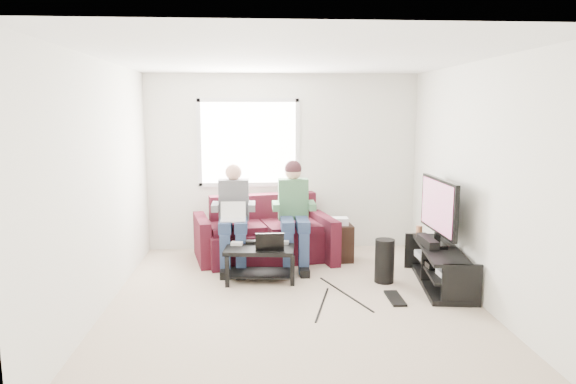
{
  "coord_description": "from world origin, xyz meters",
  "views": [
    {
      "loc": [
        -0.41,
        -5.34,
        2.08
      ],
      "look_at": [
        -0.03,
        0.6,
        1.12
      ],
      "focal_mm": 32.0,
      "sensor_mm": 36.0,
      "label": 1
    }
  ],
  "objects": [
    {
      "name": "person_right",
      "position": [
        0.1,
        1.35,
        0.81
      ],
      "size": [
        0.4,
        0.71,
        1.41
      ],
      "color": "navy",
      "rests_on": "sofa"
    },
    {
      "name": "keyboard_floor",
      "position": [
        1.13,
        -0.0,
        0.01
      ],
      "size": [
        0.16,
        0.46,
        0.03
      ],
      "primitive_type": "cube",
      "rotation": [
        0.0,
        0.0,
        -0.02
      ],
      "color": "black",
      "rests_on": "floor"
    },
    {
      "name": "end_table",
      "position": [
        0.75,
        1.51,
        0.27
      ],
      "size": [
        0.34,
        0.34,
        0.61
      ],
      "color": "black",
      "rests_on": "floor"
    },
    {
      "name": "ceiling",
      "position": [
        0.0,
        0.0,
        2.6
      ],
      "size": [
        4.5,
        4.5,
        0.0
      ],
      "primitive_type": "plane",
      "rotation": [
        3.14,
        0.0,
        0.0
      ],
      "color": "white",
      "rests_on": "wall_back"
    },
    {
      "name": "console_black",
      "position": [
        1.77,
        0.37,
        0.28
      ],
      "size": [
        0.38,
        0.3,
        0.07
      ],
      "primitive_type": "cube",
      "color": "black",
      "rests_on": "tv_stand"
    },
    {
      "name": "sofa",
      "position": [
        -0.3,
        1.66,
        0.32
      ],
      "size": [
        2.04,
        1.19,
        0.87
      ],
      "color": "#44111B",
      "rests_on": "floor"
    },
    {
      "name": "laptop_black",
      "position": [
        -0.25,
        0.67,
        0.54
      ],
      "size": [
        0.35,
        0.25,
        0.24
      ],
      "primitive_type": null,
      "rotation": [
        0.0,
        0.0,
        0.03
      ],
      "color": "black",
      "rests_on": "coffee_table"
    },
    {
      "name": "drink_cup",
      "position": [
        1.72,
        1.05,
        0.53
      ],
      "size": [
        0.08,
        0.08,
        0.12
      ],
      "primitive_type": "cylinder",
      "color": "#9F6444",
      "rests_on": "tv_stand"
    },
    {
      "name": "subwoofer",
      "position": [
        1.15,
        0.58,
        0.27
      ],
      "size": [
        0.23,
        0.23,
        0.53
      ],
      "primitive_type": "cylinder",
      "color": "black",
      "rests_on": "floor"
    },
    {
      "name": "wall_left",
      "position": [
        -2.0,
        0.0,
        1.3
      ],
      "size": [
        0.0,
        4.5,
        4.5
      ],
      "primitive_type": "plane",
      "rotation": [
        1.57,
        0.0,
        1.57
      ],
      "color": "silver",
      "rests_on": "floor"
    },
    {
      "name": "controller_b",
      "position": [
        -0.47,
        0.93,
        0.44
      ],
      "size": [
        0.14,
        0.1,
        0.04
      ],
      "primitive_type": "cube",
      "rotation": [
        0.0,
        0.0,
        -0.06
      ],
      "color": "black",
      "rests_on": "coffee_table"
    },
    {
      "name": "console_grey",
      "position": [
        1.77,
        0.72,
        0.29
      ],
      "size": [
        0.34,
        0.26,
        0.08
      ],
      "primitive_type": "cube",
      "color": "gray",
      "rests_on": "tv_stand"
    },
    {
      "name": "controller_c",
      "position": [
        -0.07,
        0.9,
        0.44
      ],
      "size": [
        0.15,
        0.11,
        0.04
      ],
      "primitive_type": "cube",
      "rotation": [
        0.0,
        0.0,
        -0.17
      ],
      "color": "gray",
      "rests_on": "coffee_table"
    },
    {
      "name": "tv_stand",
      "position": [
        1.77,
        0.42,
        0.21
      ],
      "size": [
        0.61,
        1.45,
        0.47
      ],
      "color": "black",
      "rests_on": "floor"
    },
    {
      "name": "coffee_table",
      "position": [
        -0.37,
        0.75,
        0.31
      ],
      "size": [
        0.89,
        0.6,
        0.42
      ],
      "color": "black",
      "rests_on": "floor"
    },
    {
      "name": "controller_a",
      "position": [
        -0.65,
        0.87,
        0.44
      ],
      "size": [
        0.15,
        0.11,
        0.04
      ],
      "primitive_type": "cube",
      "rotation": [
        0.0,
        0.0,
        -0.14
      ],
      "color": "silver",
      "rests_on": "coffee_table"
    },
    {
      "name": "floor",
      "position": [
        0.0,
        0.0,
        0.0
      ],
      "size": [
        4.5,
        4.5,
        0.0
      ],
      "primitive_type": "plane",
      "color": "beige",
      "rests_on": "ground"
    },
    {
      "name": "soundbar",
      "position": [
        1.65,
        0.52,
        0.52
      ],
      "size": [
        0.12,
        0.5,
        0.1
      ],
      "primitive_type": "cube",
      "color": "black",
      "rests_on": "tv_stand"
    },
    {
      "name": "tv",
      "position": [
        1.77,
        0.52,
        0.93
      ],
      "size": [
        0.12,
        1.1,
        0.81
      ],
      "color": "black",
      "rests_on": "tv_stand"
    },
    {
      "name": "person_left",
      "position": [
        -0.7,
        1.33,
        0.75
      ],
      "size": [
        0.4,
        0.71,
        1.36
      ],
      "color": "navy",
      "rests_on": "sofa"
    },
    {
      "name": "window",
      "position": [
        -0.5,
        2.23,
        1.6
      ],
      "size": [
        1.48,
        0.04,
        1.28
      ],
      "color": "white",
      "rests_on": "wall_back"
    },
    {
      "name": "wall_right",
      "position": [
        2.0,
        0.0,
        1.3
      ],
      "size": [
        0.0,
        4.5,
        4.5
      ],
      "primitive_type": "plane",
      "rotation": [
        1.57,
        0.0,
        -1.57
      ],
      "color": "silver",
      "rests_on": "floor"
    },
    {
      "name": "wall_front",
      "position": [
        0.0,
        -2.25,
        1.3
      ],
      "size": [
        4.5,
        0.0,
        4.5
      ],
      "primitive_type": "plane",
      "rotation": [
        -1.57,
        0.0,
        0.0
      ],
      "color": "silver",
      "rests_on": "floor"
    },
    {
      "name": "laptop_silver",
      "position": [
        -0.7,
        1.13,
        0.73
      ],
      "size": [
        0.37,
        0.31,
        0.24
      ],
      "primitive_type": null,
      "rotation": [
        0.0,
        0.0,
        0.33
      ],
      "color": "silver",
      "rests_on": "person_left"
    },
    {
      "name": "wall_back",
      "position": [
        0.0,
        2.25,
        1.3
      ],
      "size": [
        4.5,
        0.0,
        4.5
      ],
      "primitive_type": "plane",
      "rotation": [
        1.57,
        0.0,
        0.0
      ],
      "color": "silver",
      "rests_on": "floor"
    },
    {
      "name": "console_white",
      "position": [
        1.77,
        0.02,
        0.28
      ],
      "size": [
        0.3,
        0.22,
        0.06
      ],
      "primitive_type": "cube",
      "color": "silver",
      "rests_on": "tv_stand"
    }
  ]
}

